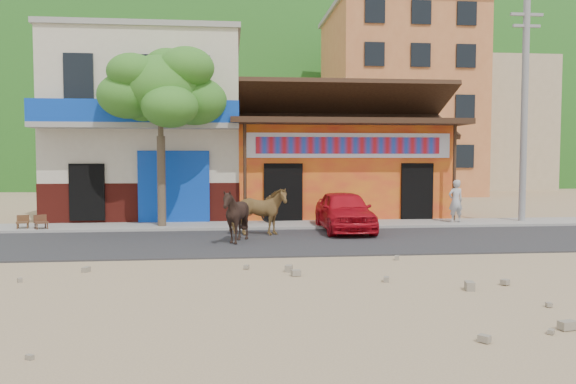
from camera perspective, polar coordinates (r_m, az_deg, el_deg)
The scene contains 17 objects.
ground at distance 13.66m, azimuth 4.00°, elevation -6.62°, with size 120.00×120.00×0.00m, color #9E825B.
road at distance 16.09m, azimuth 2.46°, elevation -5.00°, with size 60.00×5.00×0.04m, color #28282B.
sidewalk at distance 19.52m, azimuth 0.95°, elevation -3.39°, with size 60.00×2.00×0.12m, color gray.
dance_club at distance 23.65m, azimuth 4.61°, elevation 2.03°, with size 8.00×6.00×3.60m, color orange.
cafe_building at distance 23.48m, azimuth -13.78°, elevation 6.08°, with size 7.00×6.00×7.00m, color beige.
apartment_front at distance 39.10m, azimuth 11.05°, elevation 8.70°, with size 9.00×9.00×12.00m, color #CC723F.
apartment_rear at distance 47.86m, azimuth 19.32°, elevation 6.40°, with size 8.00×8.00×10.00m, color tan.
hillside at distance 83.83m, azimuth -4.39°, elevation 10.04°, with size 100.00×40.00×24.00m, color #194C14.
tree at distance 19.19m, azimuth -12.79°, elevation 5.56°, with size 3.00×3.00×6.00m, color #2D721E, non-canonical shape.
utility_pole at distance 22.01m, azimuth 22.88°, elevation 7.71°, with size 0.24×0.24×8.00m, color gray.
cow_tan at distance 17.03m, azimuth -3.00°, elevation -2.01°, with size 0.78×1.72×1.45m, color olive.
cow_dark at distance 15.56m, azimuth -5.34°, elevation -2.46°, with size 1.21×1.36×1.49m, color black.
red_car at distance 18.14m, azimuth 5.74°, elevation -1.92°, with size 1.54×3.82×1.30m, color red.
scooter at distance 19.62m, azimuth -3.50°, elevation -1.94°, with size 0.56×1.61×0.85m, color black.
pedestrian at distance 20.64m, azimuth 16.66°, elevation -0.89°, with size 0.55×0.36×1.51m, color #BCBCBC.
cafe_chair_left at distance 20.05m, azimuth -25.37°, elevation -2.23°, with size 0.37×0.37×0.79m, color #522F1B, non-canonical shape.
cafe_chair_right at distance 19.65m, azimuth -23.80°, elevation -2.24°, with size 0.39×0.39×0.83m, color #4B2519, non-canonical shape.
Camera 1 is at (-2.33, -13.24, 2.39)m, focal length 35.00 mm.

